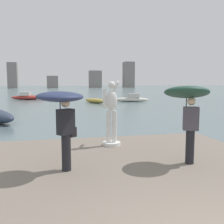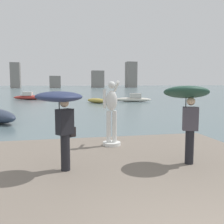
# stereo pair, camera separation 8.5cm
# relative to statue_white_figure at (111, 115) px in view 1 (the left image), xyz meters

# --- Properties ---
(ground_plane) EXTENTS (400.00, 400.00, 0.00)m
(ground_plane) POSITION_rel_statue_white_figure_xyz_m (-0.03, 33.90, -1.42)
(ground_plane) COLOR slate
(pier) EXTENTS (7.97, 10.48, 0.40)m
(pier) POSITION_rel_statue_white_figure_xyz_m (-0.03, -3.86, -1.22)
(pier) COLOR slate
(pier) RESTS_ON ground
(statue_white_figure) EXTENTS (0.60, 0.86, 2.18)m
(statue_white_figure) POSITION_rel_statue_white_figure_xyz_m (0.00, 0.00, 0.00)
(statue_white_figure) COLOR white
(statue_white_figure) RESTS_ON pier
(onlooker_left) EXTENTS (1.51, 1.51, 1.91)m
(onlooker_left) POSITION_rel_statue_white_figure_xyz_m (-1.68, -2.27, 0.51)
(onlooker_left) COLOR black
(onlooker_left) RESTS_ON pier
(onlooker_right) EXTENTS (1.49, 1.51, 2.09)m
(onlooker_right) POSITION_rel_statue_white_figure_xyz_m (1.49, -2.31, 0.62)
(onlooker_right) COLOR black
(onlooker_right) RESTS_ON pier
(boat_near) EXTENTS (2.72, 3.68, 0.59)m
(boat_near) POSITION_rel_statue_white_figure_xyz_m (3.04, 23.42, -1.12)
(boat_near) COLOR #B2993D
(boat_near) RESTS_ON ground
(boat_far) EXTENTS (4.84, 2.44, 1.12)m
(boat_far) POSITION_rel_statue_white_figure_xyz_m (8.03, 24.45, -1.02)
(boat_far) COLOR silver
(boat_far) RESTS_ON ground
(boat_rightward) EXTENTS (4.99, 2.08, 1.16)m
(boat_rightward) POSITION_rel_statue_white_figure_xyz_m (-5.77, 31.81, -1.00)
(boat_rightward) COLOR #9E2D28
(boat_rightward) RESTS_ON ground
(distant_skyline) EXTENTS (81.62, 11.34, 13.61)m
(distant_skyline) POSITION_rel_statue_white_figure_xyz_m (1.39, 124.92, 4.15)
(distant_skyline) COLOR gray
(distant_skyline) RESTS_ON ground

